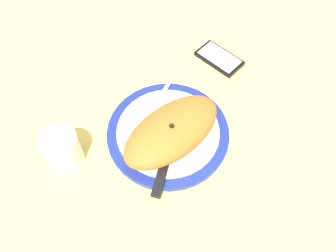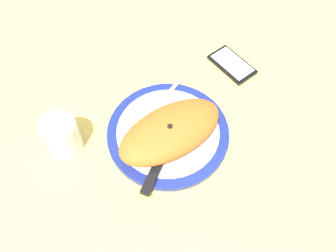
{
  "view_description": "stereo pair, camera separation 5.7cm",
  "coord_description": "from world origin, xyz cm",
  "px_view_note": "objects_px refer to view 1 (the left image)",
  "views": [
    {
      "loc": [
        29.25,
        26.94,
        67.57
      ],
      "look_at": [
        0.0,
        0.0,
        3.7
      ],
      "focal_mm": 36.28,
      "sensor_mm": 36.0,
      "label": 1
    },
    {
      "loc": [
        25.09,
        30.85,
        67.57
      ],
      "look_at": [
        0.0,
        0.0,
        3.7
      ],
      "focal_mm": 36.28,
      "sensor_mm": 36.0,
      "label": 2
    }
  ],
  "objects_px": {
    "plate": "(168,133)",
    "calzone": "(172,131)",
    "fork": "(149,113)",
    "knife": "(165,162)",
    "smartphone": "(219,58)",
    "water_glass": "(63,150)"
  },
  "relations": [
    {
      "from": "plate",
      "to": "water_glass",
      "type": "distance_m",
      "value": 0.23
    },
    {
      "from": "smartphone",
      "to": "water_glass",
      "type": "bearing_deg",
      "value": -8.06
    },
    {
      "from": "fork",
      "to": "knife",
      "type": "height_order",
      "value": "knife"
    },
    {
      "from": "water_glass",
      "to": "smartphone",
      "type": "bearing_deg",
      "value": 171.94
    },
    {
      "from": "calzone",
      "to": "knife",
      "type": "height_order",
      "value": "calzone"
    },
    {
      "from": "calzone",
      "to": "water_glass",
      "type": "xyz_separation_m",
      "value": [
        0.19,
        -0.14,
        -0.01
      ]
    },
    {
      "from": "plate",
      "to": "knife",
      "type": "bearing_deg",
      "value": 38.49
    },
    {
      "from": "calzone",
      "to": "fork",
      "type": "distance_m",
      "value": 0.09
    },
    {
      "from": "fork",
      "to": "water_glass",
      "type": "distance_m",
      "value": 0.21
    },
    {
      "from": "plate",
      "to": "smartphone",
      "type": "xyz_separation_m",
      "value": [
        -0.26,
        -0.06,
        -0.0
      ]
    },
    {
      "from": "fork",
      "to": "knife",
      "type": "relative_size",
      "value": 0.82
    },
    {
      "from": "calzone",
      "to": "water_glass",
      "type": "distance_m",
      "value": 0.23
    },
    {
      "from": "calzone",
      "to": "knife",
      "type": "distance_m",
      "value": 0.07
    },
    {
      "from": "plate",
      "to": "calzone",
      "type": "xyz_separation_m",
      "value": [
        0.01,
        0.02,
        0.04
      ]
    },
    {
      "from": "plate",
      "to": "knife",
      "type": "xyz_separation_m",
      "value": [
        0.06,
        0.05,
        0.01
      ]
    },
    {
      "from": "water_glass",
      "to": "knife",
      "type": "bearing_deg",
      "value": 127.38
    },
    {
      "from": "smartphone",
      "to": "water_glass",
      "type": "relative_size",
      "value": 1.39
    },
    {
      "from": "plate",
      "to": "fork",
      "type": "relative_size",
      "value": 1.58
    },
    {
      "from": "plate",
      "to": "knife",
      "type": "height_order",
      "value": "knife"
    },
    {
      "from": "plate",
      "to": "calzone",
      "type": "relative_size",
      "value": 1.09
    },
    {
      "from": "fork",
      "to": "plate",
      "type": "bearing_deg",
      "value": 84.65
    },
    {
      "from": "plate",
      "to": "smartphone",
      "type": "relative_size",
      "value": 2.28
    }
  ]
}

